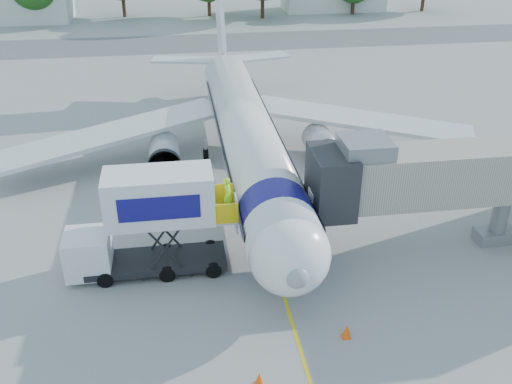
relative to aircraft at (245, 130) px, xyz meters
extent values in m
plane|color=gray|center=(0.00, -4.12, -2.95)|extent=(160.00, 160.00, 0.00)
cube|color=yellow|center=(0.00, -4.12, -2.94)|extent=(0.15, 70.00, 0.01)
cube|color=#59595B|center=(0.00, 37.88, -2.94)|extent=(120.00, 10.00, 0.01)
cylinder|color=white|center=(0.00, -1.12, 0.05)|extent=(3.70, 28.00, 3.70)
sphere|color=white|center=(0.00, -15.12, 0.05)|extent=(3.70, 3.70, 3.70)
sphere|color=gray|center=(0.00, -16.67, 0.05)|extent=(1.10, 1.10, 1.10)
cone|color=white|center=(0.00, 15.88, 0.05)|extent=(3.70, 6.00, 3.70)
cube|color=white|center=(0.00, 16.88, 4.25)|extent=(0.35, 7.26, 8.29)
cube|color=silver|center=(9.00, 2.38, -0.65)|extent=(16.17, 9.32, 1.42)
cube|color=silver|center=(-9.00, 2.38, -0.65)|extent=(16.17, 9.32, 1.42)
cylinder|color=#999BA0|center=(5.50, 0.38, -1.65)|extent=(2.10, 3.60, 2.10)
cylinder|color=#999BA0|center=(-5.50, 0.38, -1.65)|extent=(2.10, 3.60, 2.10)
cube|color=black|center=(0.00, -15.42, 0.50)|extent=(2.60, 1.39, 0.81)
cylinder|color=navy|center=(0.00, -12.12, 0.05)|extent=(3.73, 2.00, 3.73)
cylinder|color=silver|center=(0.00, -13.62, -2.20)|extent=(0.16, 0.16, 1.50)
cylinder|color=black|center=(0.00, -13.62, -2.63)|extent=(0.25, 0.64, 0.64)
cylinder|color=black|center=(2.60, 1.88, -2.50)|extent=(0.35, 0.90, 0.90)
cylinder|color=black|center=(-2.60, 1.88, -2.50)|extent=(0.35, 0.90, 0.90)
cube|color=#ACA393|center=(9.00, -11.12, 1.45)|extent=(13.60, 2.60, 2.80)
cube|color=black|center=(2.90, -11.12, 1.45)|extent=(2.00, 3.20, 3.20)
cube|color=slate|center=(4.50, -11.12, 3.25)|extent=(2.40, 2.40, 0.80)
cylinder|color=slate|center=(12.50, -11.12, -1.45)|extent=(0.90, 0.90, 3.00)
cube|color=slate|center=(12.50, -11.12, -2.60)|extent=(2.20, 1.20, 0.70)
cylinder|color=black|center=(11.60, -11.12, -2.60)|extent=(0.30, 0.70, 0.70)
cylinder|color=black|center=(13.40, -11.12, -2.60)|extent=(0.30, 0.70, 0.70)
cube|color=black|center=(-6.00, -11.12, -2.40)|extent=(7.00, 2.30, 0.35)
cube|color=silver|center=(-9.30, -11.12, -1.60)|extent=(2.20, 2.20, 2.10)
cube|color=black|center=(-9.30, -11.12, -1.15)|extent=(1.90, 2.10, 0.70)
cube|color=silver|center=(-5.60, -11.12, 1.30)|extent=(5.20, 2.40, 2.50)
cube|color=navy|center=(-5.60, -12.34, 1.30)|extent=(3.80, 0.04, 1.20)
cube|color=silver|center=(-2.45, -11.12, 0.10)|extent=(1.10, 2.20, 0.10)
cube|color=yellow|center=(-2.45, -12.17, 0.65)|extent=(1.10, 0.06, 1.10)
cube|color=yellow|center=(-2.45, -10.07, 0.65)|extent=(1.10, 0.06, 1.10)
cylinder|color=black|center=(-3.20, -12.17, -2.55)|extent=(0.80, 0.25, 0.80)
cylinder|color=black|center=(-3.20, -10.07, -2.55)|extent=(0.80, 0.25, 0.80)
cylinder|color=black|center=(-8.50, -12.17, -2.55)|extent=(0.80, 0.25, 0.80)
cylinder|color=black|center=(-8.50, -10.07, -2.55)|extent=(0.80, 0.25, 0.80)
imported|color=#A6FF1A|center=(-2.28, -11.12, 1.10)|extent=(0.48, 0.71, 1.90)
cone|color=#F9540D|center=(2.15, -17.38, -2.61)|extent=(0.42, 0.42, 0.67)
cube|color=#F9540D|center=(2.15, -17.38, -2.93)|extent=(0.38, 0.38, 0.04)
cone|color=#F9540D|center=(-2.01, -19.49, -2.64)|extent=(0.39, 0.39, 0.62)
cube|color=#F9540D|center=(-2.01, -19.49, -2.93)|extent=(0.36, 0.36, 0.04)
cube|color=silver|center=(-28.00, 55.88, -0.45)|extent=(18.00, 8.00, 5.00)
cylinder|color=#382314|center=(-23.22, 53.02, -1.34)|extent=(0.56, 0.56, 3.22)
cylinder|color=#382314|center=(-11.26, 56.74, -0.93)|extent=(0.56, 0.56, 4.03)
cylinder|color=#382314|center=(1.72, 55.51, -1.22)|extent=(0.56, 0.56, 3.45)
cylinder|color=#382314|center=(9.56, 52.48, -0.80)|extent=(0.56, 0.56, 4.30)
cylinder|color=#382314|center=(24.11, 53.69, -1.62)|extent=(0.56, 0.56, 2.66)
cylinder|color=#382314|center=(36.01, 54.57, -1.40)|extent=(0.56, 0.56, 3.09)
camera|label=1|loc=(-4.54, -35.59, 14.28)|focal=40.00mm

